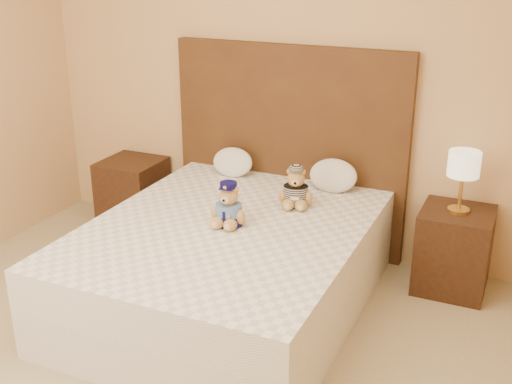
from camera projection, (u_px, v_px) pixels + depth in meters
room_walls at (146, 26)px, 2.80m from camera, size 4.04×4.52×2.72m
bed at (228, 265)px, 3.99m from camera, size 1.60×2.00×0.55m
headboard at (289, 149)px, 4.68m from camera, size 1.75×0.08×1.50m
nightstand_left at (133, 193)px, 5.15m from camera, size 0.45×0.45×0.55m
nightstand_right at (453, 250)px, 4.19m from camera, size 0.45×0.45×0.55m
lamp at (464, 167)px, 3.98m from camera, size 0.20×0.20×0.40m
teddy_police at (229, 204)px, 3.84m from camera, size 0.24×0.23×0.27m
teddy_prisoner at (296, 187)px, 4.13m from camera, size 0.29×0.28×0.26m
pillow_left at (233, 161)px, 4.70m from camera, size 0.31×0.20×0.22m
pillow_right at (333, 174)px, 4.40m from camera, size 0.34×0.22×0.24m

